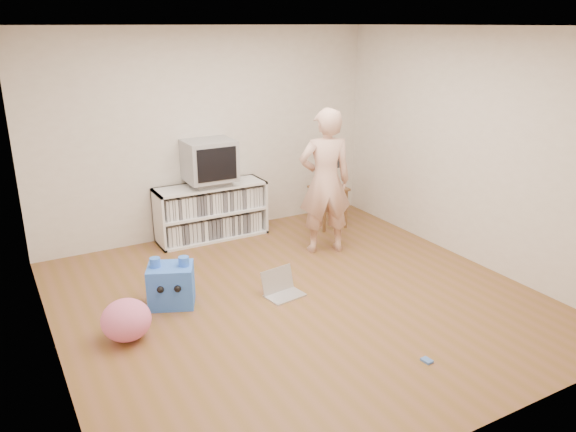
% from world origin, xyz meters
% --- Properties ---
extents(ground, '(4.50, 4.50, 0.00)m').
position_xyz_m(ground, '(0.00, 0.00, 0.00)').
color(ground, brown).
rests_on(ground, ground).
extents(walls, '(4.52, 4.52, 2.60)m').
position_xyz_m(walls, '(0.00, 0.00, 1.30)').
color(walls, beige).
rests_on(walls, ground).
extents(ceiling, '(4.50, 4.50, 0.01)m').
position_xyz_m(ceiling, '(0.00, 0.00, 2.60)').
color(ceiling, white).
rests_on(ceiling, walls).
extents(media_unit, '(1.40, 0.45, 0.70)m').
position_xyz_m(media_unit, '(-0.10, 2.04, 0.35)').
color(media_unit, white).
rests_on(media_unit, ground).
extents(dvd_deck, '(0.45, 0.35, 0.07)m').
position_xyz_m(dvd_deck, '(-0.10, 2.02, 0.73)').
color(dvd_deck, gray).
rests_on(dvd_deck, media_unit).
extents(crt_tv, '(0.60, 0.53, 0.50)m').
position_xyz_m(crt_tv, '(-0.10, 2.02, 1.02)').
color(crt_tv, '#96969B').
rests_on(crt_tv, dvd_deck).
extents(side_table, '(0.42, 0.42, 0.55)m').
position_xyz_m(side_table, '(1.44, 1.65, 0.42)').
color(side_table, brown).
rests_on(side_table, ground).
extents(table_lamp, '(0.34, 0.34, 0.52)m').
position_xyz_m(table_lamp, '(1.44, 1.65, 0.94)').
color(table_lamp, '#333333').
rests_on(table_lamp, side_table).
extents(person, '(0.72, 0.58, 1.73)m').
position_xyz_m(person, '(0.92, 0.95, 0.86)').
color(person, beige).
rests_on(person, ground).
extents(laptop, '(0.41, 0.35, 0.26)m').
position_xyz_m(laptop, '(-0.09, 0.17, 0.07)').
color(laptop, silver).
rests_on(laptop, ground).
extents(playing_cards, '(0.07, 0.10, 0.02)m').
position_xyz_m(playing_cards, '(0.37, -1.47, 0.01)').
color(playing_cards, '#4973C4').
rests_on(playing_cards, ground).
extents(plush_blue, '(0.53, 0.48, 0.50)m').
position_xyz_m(plush_blue, '(-1.13, 0.50, 0.21)').
color(plush_blue, blue).
rests_on(plush_blue, ground).
extents(plush_pink, '(0.51, 0.51, 0.37)m').
position_xyz_m(plush_pink, '(-1.67, 0.08, 0.18)').
color(plush_pink, pink).
rests_on(plush_pink, ground).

